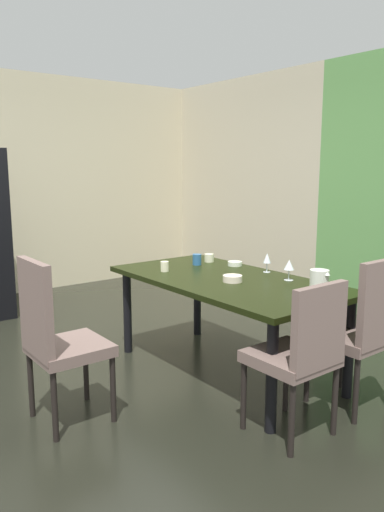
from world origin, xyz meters
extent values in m
cube|color=black|center=(0.00, 0.00, -0.01)|extent=(5.57, 5.40, 0.02)
cube|color=beige|center=(-1.44, 2.65, 1.36)|extent=(2.70, 0.10, 2.72)
cube|color=beige|center=(-2.73, 0.00, 1.36)|extent=(0.10, 5.40, 2.72)
cube|color=black|center=(0.78, 0.45, 0.73)|extent=(1.88, 0.96, 0.04)
cylinder|color=black|center=(-0.06, 0.83, 0.36)|extent=(0.07, 0.07, 0.71)
cylinder|color=black|center=(1.61, 0.83, 0.36)|extent=(0.07, 0.07, 0.71)
cylinder|color=black|center=(-0.06, 0.07, 0.36)|extent=(0.07, 0.07, 0.71)
cylinder|color=black|center=(1.61, 0.07, 0.36)|extent=(0.07, 0.07, 0.71)
cube|color=#6F5951|center=(1.68, 0.16, 0.47)|extent=(0.44, 0.44, 0.07)
cube|color=#6F5951|center=(1.88, 0.16, 0.71)|extent=(0.05, 0.42, 0.48)
cylinder|color=black|center=(1.49, -0.03, 0.22)|extent=(0.04, 0.04, 0.43)
cylinder|color=black|center=(1.49, 0.35, 0.22)|extent=(0.04, 0.04, 0.43)
cylinder|color=black|center=(1.87, -0.03, 0.22)|extent=(0.04, 0.04, 0.43)
cylinder|color=black|center=(1.87, 0.35, 0.22)|extent=(0.04, 0.04, 0.43)
cube|color=#6F5951|center=(1.68, 0.75, 0.47)|extent=(0.44, 0.44, 0.07)
cube|color=#6F5951|center=(1.88, 0.75, 0.74)|extent=(0.05, 0.42, 0.55)
cylinder|color=black|center=(1.49, 0.56, 0.22)|extent=(0.04, 0.04, 0.43)
cylinder|color=black|center=(1.49, 0.94, 0.22)|extent=(0.04, 0.04, 0.43)
cylinder|color=black|center=(1.87, 0.56, 0.22)|extent=(0.04, 0.04, 0.43)
cube|color=#6F5951|center=(0.74, -0.81, 0.47)|extent=(0.44, 0.44, 0.07)
cube|color=#6F5951|center=(0.74, -1.01, 0.76)|extent=(0.42, 0.05, 0.58)
cylinder|color=black|center=(0.55, -0.62, 0.22)|extent=(0.04, 0.04, 0.43)
cylinder|color=black|center=(0.93, -0.62, 0.22)|extent=(0.04, 0.04, 0.43)
cylinder|color=black|center=(0.55, -1.00, 0.22)|extent=(0.04, 0.04, 0.43)
cylinder|color=black|center=(0.93, -1.00, 0.22)|extent=(0.04, 0.04, 0.43)
cylinder|color=silver|center=(1.12, 0.76, 0.75)|extent=(0.07, 0.07, 0.00)
cylinder|color=silver|center=(1.12, 0.76, 0.79)|extent=(0.01, 0.01, 0.08)
cone|color=silver|center=(1.12, 0.76, 0.87)|extent=(0.08, 0.08, 0.07)
cylinder|color=silver|center=(0.82, 0.84, 0.75)|extent=(0.06, 0.06, 0.00)
cylinder|color=silver|center=(0.82, 0.84, 0.79)|extent=(0.01, 0.01, 0.07)
cone|color=silver|center=(0.82, 0.84, 0.87)|extent=(0.06, 0.06, 0.08)
cylinder|color=beige|center=(0.90, 0.40, 0.77)|extent=(0.14, 0.14, 0.05)
cylinder|color=silver|center=(0.46, 0.82, 0.77)|extent=(0.12, 0.12, 0.04)
cylinder|color=beige|center=(0.29, 0.22, 0.79)|extent=(0.07, 0.07, 0.08)
cylinder|color=#2A5C8D|center=(0.23, 0.59, 0.80)|extent=(0.08, 0.08, 0.09)
cylinder|color=beige|center=(0.20, 0.76, 0.79)|extent=(0.08, 0.08, 0.07)
cylinder|color=white|center=(1.47, 0.67, 0.82)|extent=(0.13, 0.13, 0.15)
cone|color=white|center=(1.53, 0.67, 0.89)|extent=(0.04, 0.04, 0.03)
camera|label=1|loc=(3.53, -2.00, 1.58)|focal=35.00mm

